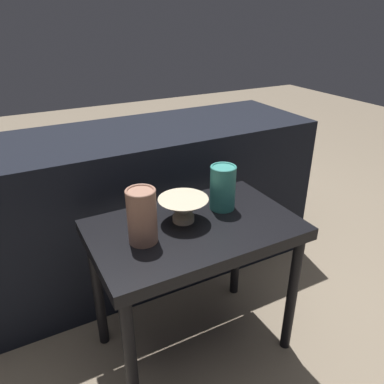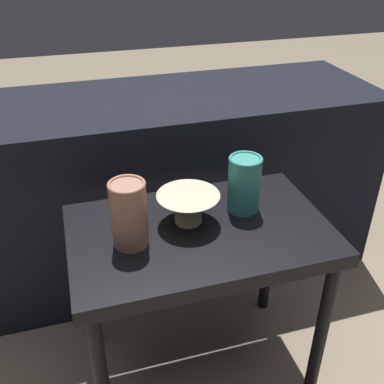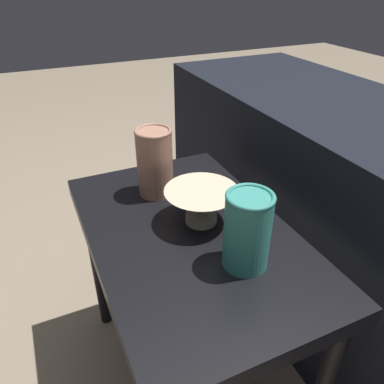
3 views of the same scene
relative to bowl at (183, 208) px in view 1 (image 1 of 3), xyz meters
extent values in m
plane|color=#7F705B|center=(0.02, -0.04, -0.57)|extent=(8.00, 8.00, 0.00)
cube|color=black|center=(0.02, -0.04, -0.07)|extent=(0.66, 0.41, 0.04)
cylinder|color=black|center=(-0.28, -0.21, -0.33)|extent=(0.04, 0.04, 0.48)
cylinder|color=black|center=(0.32, -0.21, -0.33)|extent=(0.04, 0.04, 0.48)
cylinder|color=black|center=(-0.28, 0.13, -0.33)|extent=(0.04, 0.04, 0.48)
cylinder|color=black|center=(0.32, 0.13, -0.33)|extent=(0.04, 0.04, 0.48)
cube|color=black|center=(0.02, 0.50, -0.23)|extent=(1.58, 0.50, 0.69)
cylinder|color=#C1B293|center=(0.00, 0.00, -0.04)|extent=(0.07, 0.07, 0.02)
cone|color=#C1B293|center=(0.00, 0.00, 0.00)|extent=(0.16, 0.16, 0.06)
cylinder|color=#996B56|center=(-0.16, -0.05, 0.03)|extent=(0.09, 0.09, 0.16)
torus|color=#996B56|center=(-0.16, -0.05, 0.12)|extent=(0.09, 0.09, 0.01)
cylinder|color=teal|center=(0.16, 0.02, 0.03)|extent=(0.09, 0.09, 0.15)
torus|color=teal|center=(0.16, 0.02, 0.10)|extent=(0.09, 0.09, 0.01)
camera|label=1|loc=(-0.47, -0.94, 0.57)|focal=35.00mm
camera|label=2|loc=(-0.26, -0.92, 0.62)|focal=42.00mm
camera|label=3|loc=(0.61, -0.30, 0.44)|focal=35.00mm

